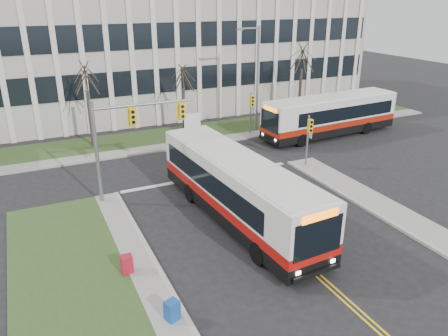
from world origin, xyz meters
TOP-DOWN VIEW (x-y plane):
  - ground at (0.00, 0.00)m, footprint 120.00×120.00m
  - sidewalk_west at (-7.00, -5.00)m, footprint 1.20×26.00m
  - sidewalk_cross at (5.00, 15.20)m, footprint 44.00×1.60m
  - building_lawn at (5.00, 18.00)m, footprint 44.00×5.00m
  - office_building at (5.00, 30.00)m, footprint 40.00×16.00m
  - mast_arm_signal at (-5.62, 7.16)m, footprint 6.11×0.38m
  - signal_pole_near at (7.20, 6.90)m, footprint 0.34×0.39m
  - signal_pole_far at (7.20, 15.40)m, footprint 0.34×0.39m
  - streetlight at (8.03, 16.20)m, footprint 2.15×0.25m
  - directory_sign at (2.50, 17.50)m, footprint 1.50×0.12m
  - tree_left at (-6.00, 18.00)m, footprint 1.80×1.80m
  - tree_mid at (2.00, 18.20)m, footprint 1.80×1.80m
  - tree_right at (14.00, 18.00)m, footprint 1.80×1.80m
  - bus_main at (-0.91, 1.94)m, footprint 3.70×13.38m
  - bus_cross at (13.42, 12.39)m, footprint 12.98×3.67m
  - newspaper_box_blue at (-6.80, -4.34)m, footprint 0.62×0.59m
  - newspaper_box_red at (-7.63, -0.60)m, footprint 0.51×0.46m

SIDE VIEW (x-z plane):
  - ground at x=0.00m, z-range 0.00..0.00m
  - building_lawn at x=5.00m, z-range 0.00..0.12m
  - sidewalk_west at x=-7.00m, z-range 0.00..0.14m
  - sidewalk_cross at x=5.00m, z-range 0.00..0.14m
  - newspaper_box_blue at x=-6.80m, z-range 0.00..0.95m
  - newspaper_box_red at x=-7.63m, z-range 0.00..0.95m
  - directory_sign at x=2.50m, z-range 0.17..2.17m
  - bus_cross at x=13.42m, z-range 0.00..3.42m
  - bus_main at x=-0.91m, z-range 0.00..3.53m
  - signal_pole_near at x=7.20m, z-range 0.60..4.40m
  - signal_pole_far at x=7.20m, z-range 0.60..4.40m
  - mast_arm_signal at x=-5.62m, z-range 1.16..7.36m
  - tree_mid at x=2.00m, z-range 1.47..8.29m
  - streetlight at x=8.03m, z-range 0.59..9.79m
  - tree_left at x=-6.00m, z-range 1.66..9.36m
  - tree_right at x=14.00m, z-range 1.78..10.03m
  - office_building at x=5.00m, z-range 0.00..12.00m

